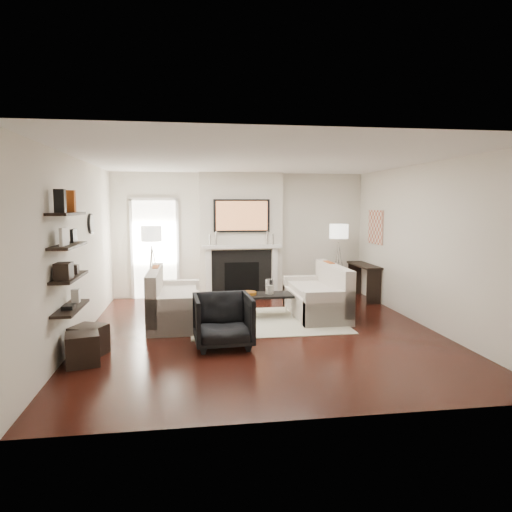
{
  "coord_description": "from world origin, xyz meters",
  "views": [
    {
      "loc": [
        -1.1,
        -6.98,
        2.01
      ],
      "look_at": [
        0.0,
        0.6,
        1.15
      ],
      "focal_mm": 32.0,
      "sensor_mm": 36.0,
      "label": 1
    }
  ],
  "objects": [
    {
      "name": "room_envelope",
      "position": [
        0.0,
        0.0,
        1.35
      ],
      "size": [
        6.0,
        6.0,
        6.0
      ],
      "color": "black",
      "rests_on": "ground"
    },
    {
      "name": "chimney_breast",
      "position": [
        0.0,
        2.88,
        1.35
      ],
      "size": [
        1.8,
        0.25,
        2.7
      ],
      "primitive_type": "cube",
      "color": "silver",
      "rests_on": "floor"
    },
    {
      "name": "fireplace_surround",
      "position": [
        0.0,
        2.74,
        0.52
      ],
      "size": [
        1.3,
        0.02,
        1.04
      ],
      "primitive_type": "cube",
      "color": "black",
      "rests_on": "floor"
    },
    {
      "name": "firebox",
      "position": [
        0.0,
        2.73,
        0.45
      ],
      "size": [
        0.75,
        0.02,
        0.65
      ],
      "primitive_type": "cube",
      "color": "black",
      "rests_on": "floor"
    },
    {
      "name": "mantel_pilaster_l",
      "position": [
        -0.72,
        2.71,
        0.55
      ],
      "size": [
        0.12,
        0.08,
        1.1
      ],
      "primitive_type": "cube",
      "color": "white",
      "rests_on": "floor"
    },
    {
      "name": "mantel_pilaster_r",
      "position": [
        0.72,
        2.71,
        0.55
      ],
      "size": [
        0.12,
        0.08,
        1.1
      ],
      "primitive_type": "cube",
      "color": "white",
      "rests_on": "floor"
    },
    {
      "name": "mantel_shelf",
      "position": [
        0.0,
        2.69,
        1.12
      ],
      "size": [
        1.7,
        0.18,
        0.07
      ],
      "primitive_type": "cube",
      "color": "white",
      "rests_on": "chimney_breast"
    },
    {
      "name": "tv_body",
      "position": [
        0.0,
        2.71,
        1.78
      ],
      "size": [
        1.2,
        0.06,
        0.7
      ],
      "primitive_type": "cube",
      "color": "black",
      "rests_on": "chimney_breast"
    },
    {
      "name": "tv_screen",
      "position": [
        0.0,
        2.68,
        1.78
      ],
      "size": [
        1.1,
        0.0,
        0.62
      ],
      "primitive_type": "cube",
      "color": "#BF723F",
      "rests_on": "tv_body"
    },
    {
      "name": "candlestick_l_tall",
      "position": [
        -0.55,
        2.7,
        1.3
      ],
      "size": [
        0.04,
        0.04,
        0.3
      ],
      "primitive_type": "cylinder",
      "color": "silver",
      "rests_on": "mantel_shelf"
    },
    {
      "name": "candlestick_l_short",
      "position": [
        -0.68,
        2.7,
        1.27
      ],
      "size": [
        0.04,
        0.04,
        0.24
      ],
      "primitive_type": "cylinder",
      "color": "silver",
      "rests_on": "mantel_shelf"
    },
    {
      "name": "candlestick_r_tall",
      "position": [
        0.55,
        2.7,
        1.3
      ],
      "size": [
        0.04,
        0.04,
        0.3
      ],
      "primitive_type": "cylinder",
      "color": "silver",
      "rests_on": "mantel_shelf"
    },
    {
      "name": "candlestick_r_short",
      "position": [
        0.68,
        2.7,
        1.27
      ],
      "size": [
        0.04,
        0.04,
        0.24
      ],
      "primitive_type": "cylinder",
      "color": "silver",
      "rests_on": "mantel_shelf"
    },
    {
      "name": "hallway_panel",
      "position": [
        -1.85,
        2.98,
        1.05
      ],
      "size": [
        0.9,
        0.02,
        2.1
      ],
      "primitive_type": "cube",
      "color": "white",
      "rests_on": "floor"
    },
    {
      "name": "door_trim_l",
      "position": [
        -2.33,
        2.96,
        1.05
      ],
      "size": [
        0.06,
        0.06,
        2.16
      ],
      "primitive_type": "cube",
      "color": "white",
      "rests_on": "floor"
    },
    {
      "name": "door_trim_r",
      "position": [
        -1.37,
        2.96,
        1.05
      ],
      "size": [
        0.06,
        0.06,
        2.16
      ],
      "primitive_type": "cube",
      "color": "white",
      "rests_on": "floor"
    },
    {
      "name": "door_trim_top",
      "position": [
        -1.85,
        2.96,
        2.13
      ],
      "size": [
        1.02,
        0.06,
        0.06
      ],
      "primitive_type": "cube",
      "color": "white",
      "rests_on": "wall_back"
    },
    {
      "name": "rug",
      "position": [
        0.19,
        0.65,
        0.01
      ],
      "size": [
        2.6,
        2.0,
        0.01
      ],
      "primitive_type": "cube",
      "color": "#B8B196",
      "rests_on": "floor"
    },
    {
      "name": "loveseat_left_base",
      "position": [
        -1.37,
        0.8,
        0.21
      ],
      "size": [
        0.85,
        1.8,
        0.42
      ],
      "primitive_type": "cube",
      "color": "beige",
      "rests_on": "floor"
    },
    {
      "name": "loveseat_left_back",
      "position": [
        -1.7,
        0.8,
        0.53
      ],
      "size": [
        0.18,
        1.8,
        0.8
      ],
      "primitive_type": "cube",
      "color": "beige",
      "rests_on": "floor"
    },
    {
      "name": "loveseat_left_arm_n",
      "position": [
        -1.37,
        -0.01,
        0.3
      ],
      "size": [
        0.85,
        0.18,
        0.6
      ],
      "primitive_type": "cube",
      "color": "beige",
      "rests_on": "floor"
    },
    {
      "name": "loveseat_left_arm_s",
      "position": [
        -1.37,
        1.61,
        0.3
      ],
      "size": [
        0.85,
        0.18,
        0.6
      ],
      "primitive_type": "cube",
      "color": "beige",
      "rests_on": "floor"
    },
    {
      "name": "loveseat_left_cushion",
      "position": [
        -1.32,
        0.8,
        0.47
      ],
      "size": [
        0.63,
        1.44,
        0.1
      ],
      "primitive_type": "cube",
      "color": "beige",
      "rests_on": "loveseat_left_base"
    },
    {
      "name": "pillow_left_orange",
      "position": [
        -1.7,
        1.1,
        0.73
      ],
      "size": [
        0.1,
        0.42,
        0.42
      ],
      "primitive_type": "cube",
      "color": "#A24513",
      "rests_on": "loveseat_left_cushion"
    },
    {
      "name": "pillow_left_charcoal",
      "position": [
        -1.7,
        0.5,
        0.72
      ],
      "size": [
        0.1,
        0.4,
        0.4
      ],
      "primitive_type": "cube",
      "color": "black",
      "rests_on": "loveseat_left_cushion"
    },
    {
      "name": "loveseat_right_base",
      "position": [
        1.16,
        0.97,
        0.21
      ],
      "size": [
        0.85,
        1.8,
        0.42
      ],
      "primitive_type": "cube",
      "color": "beige",
      "rests_on": "floor"
    },
    {
      "name": "loveseat_right_back",
      "position": [
        1.49,
        0.97,
        0.53
      ],
      "size": [
        0.18,
        1.8,
        0.8
      ],
      "primitive_type": "cube",
      "color": "beige",
      "rests_on": "floor"
    },
    {
      "name": "loveseat_right_arm_n",
      "position": [
        1.16,
        0.16,
        0.3
      ],
      "size": [
        0.85,
        0.18,
        0.6
      ],
      "primitive_type": "cube",
      "color": "beige",
      "rests_on": "floor"
    },
    {
      "name": "loveseat_right_arm_s",
      "position": [
        1.16,
        1.78,
        0.3
      ],
      "size": [
        0.85,
        0.18,
        0.6
      ],
      "primitive_type": "cube",
      "color": "beige",
      "rests_on": "floor"
    },
    {
      "name": "loveseat_right_cushion",
      "position": [
        1.11,
        0.97,
        0.47
      ],
      "size": [
        0.63,
        1.44,
        0.1
      ],
      "primitive_type": "cube",
      "color": "beige",
      "rests_on": "loveseat_right_base"
    },
    {
      "name": "pillow_right_orange",
      "position": [
        1.49,
        1.27,
        0.73
      ],
      "size": [
        0.1,
        0.42,
        0.42
      ],
      "primitive_type": "cube",
      "color": "#A24513",
      "rests_on": "loveseat_right_cushion"
    },
    {
      "name": "pillow_right_charcoal",
      "position": [
        1.49,
        0.67,
        0.72
      ],
      "size": [
        0.1,
        0.4,
        0.4
      ],
      "primitive_type": "cube",
      "color": "black",
      "rests_on": "loveseat_right_cushion"
    },
    {
      "name": "coffee_table",
      "position": [
        0.15,
        0.95,
        0.4
      ],
      "size": [
        1.1,
        0.55,
        0.04
      ],
      "primitive_type": "cube",
      "color": "black",
      "rests_on": "floor"
    },
    {
      "name": "coffee_leg_nw",
      "position": [
        -0.35,
        0.73,
        0.19
      ],
      "size": [
        0.02,
        0.02,
        0.38
      ],
      "primitive_type": "cylinder",
      "color": "silver",
      "rests_on": "floor"
    },
    {
      "name": "coffee_leg_ne",
      "position": [
        0.65,
        0.73,
        0.19
      ],
      "size": [
        0.02,
        0.02,
        0.38
      ],
      "primitive_type": "cylinder",
      "color": "silver",
      "rests_on": "floor"
    },
    {
      "name": "coffee_leg_sw",
      "position": [
        -0.35,
        1.17,
        0.19
      ],
      "size": [
        0.02,
        0.02,
        0.38
      ],
      "primitive_type": "cylinder",
      "color": "silver",
      "rests_on": "floor"
    },
    {
      "name": "coffee_leg_se",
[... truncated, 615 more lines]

